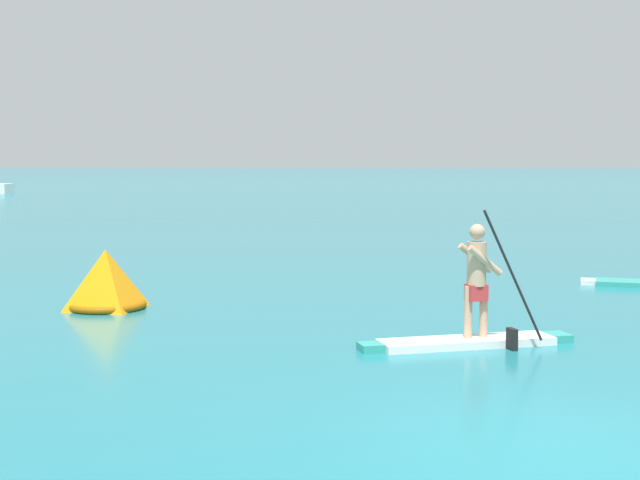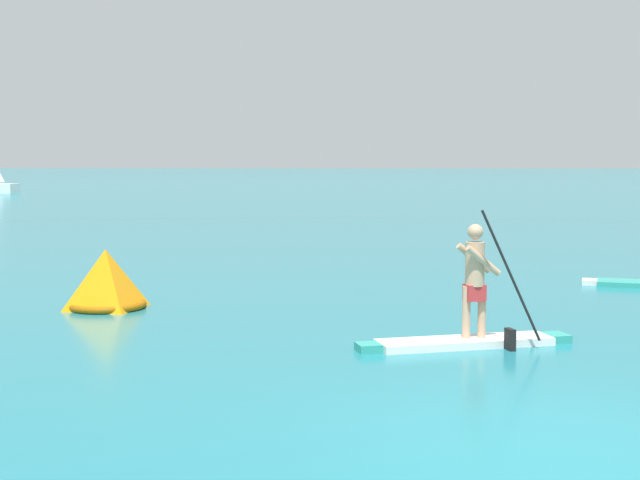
# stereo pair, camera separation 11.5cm
# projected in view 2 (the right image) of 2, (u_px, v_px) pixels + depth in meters

# --- Properties ---
(ground) EXTENTS (440.00, 440.00, 0.00)m
(ground) POSITION_uv_depth(u_px,v_px,m) (550.00, 448.00, 7.89)
(ground) COLOR #1E727F
(paddleboarder_mid_center) EXTENTS (2.99, 1.24, 1.90)m
(paddleboarder_mid_center) POSITION_uv_depth(u_px,v_px,m) (470.00, 319.00, 12.13)
(paddleboarder_mid_center) COLOR white
(paddleboarder_mid_center) RESTS_ON ground
(race_marker_buoy) EXTENTS (1.53, 1.53, 1.00)m
(race_marker_buoy) POSITION_uv_depth(u_px,v_px,m) (106.00, 283.00, 15.19)
(race_marker_buoy) COLOR orange
(race_marker_buoy) RESTS_ON ground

